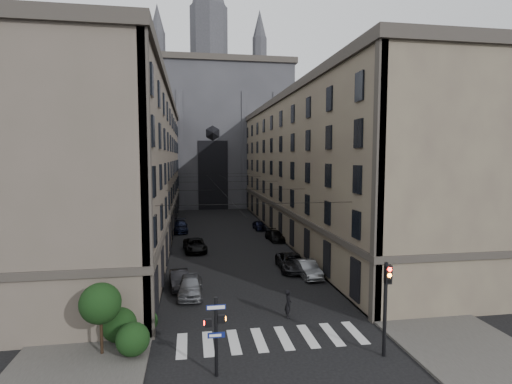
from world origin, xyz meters
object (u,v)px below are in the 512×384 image
car_left_midfar (195,245)px  car_right_midfar (275,236)px  gothic_tower (210,126)px  pedestrian_signal_left (216,331)px  car_left_far (180,226)px  car_right_near (308,269)px  car_right_far (259,225)px  car_left_midnear (179,279)px  car_right_midnear (292,262)px  car_left_near (190,286)px  pedestrian (288,304)px  traffic_light_right (386,298)px

car_left_midfar → car_right_midfar: bearing=16.6°
gothic_tower → pedestrian_signal_left: gothic_tower is taller
car_left_midfar → car_left_far: bearing=93.8°
pedestrian_signal_left → car_left_far: 38.90m
car_left_midfar → car_right_near: (9.88, -11.46, 0.02)m
pedestrian_signal_left → car_right_midfar: (9.58, 30.64, -1.68)m
car_right_far → car_left_far: bearing=176.8°
gothic_tower → car_left_midnear: gothic_tower is taller
gothic_tower → car_left_midnear: 62.25m
car_left_far → car_right_midnear: car_left_far is taller
car_left_midnear → car_right_near: (11.31, 1.15, 0.04)m
gothic_tower → car_left_far: bearing=-100.1°
car_left_far → car_right_far: car_left_far is taller
gothic_tower → car_right_midfar: 46.53m
car_left_midfar → car_right_far: 15.48m
car_left_near → car_left_far: bearing=94.7°
pedestrian_signal_left → car_left_far: bearing=94.0°
car_left_near → car_left_midnear: car_left_near is taller
gothic_tower → car_right_midfar: size_ratio=13.12×
car_left_midnear → car_left_far: (-0.57, 24.91, 0.11)m
car_left_far → car_right_midfar: size_ratio=1.25×
car_right_far → car_left_near: bearing=-113.1°
car_right_near → car_left_near: bearing=-165.3°
gothic_tower → pedestrian_signal_left: size_ratio=14.50×
car_left_near → car_left_midfar: 14.71m
car_left_midnear → car_right_midnear: 11.03m
car_left_far → car_right_far: 11.58m
car_left_midnear → car_right_midnear: car_right_midnear is taller
gothic_tower → car_right_midfar: bearing=-81.9°
pedestrian_signal_left → car_left_far: (-2.69, 38.78, -1.52)m
car_left_midnear → car_right_midfar: size_ratio=0.96×
car_left_near → car_right_midnear: (9.56, 5.62, -0.05)m
car_right_far → pedestrian: 32.45m
car_right_near → car_right_far: car_right_near is taller
pedestrian_signal_left → car_left_near: pedestrian_signal_left is taller
car_left_far → pedestrian_signal_left: bearing=-88.6°
car_left_near → pedestrian: 8.42m
car_left_midfar → car_right_near: car_right_near is taller
car_right_midnear → car_right_far: size_ratio=1.41×
car_left_midnear → pedestrian: bearing=-51.6°
gothic_tower → car_left_midnear: bearing=-95.4°
car_left_midnear → car_left_midfar: (1.43, 12.61, 0.02)m
car_left_near → car_right_near: car_left_near is taller
gothic_tower → car_right_near: 61.14m
car_right_midfar → car_left_midfar: bearing=-164.1°
car_left_midfar → car_right_far: (9.58, 12.16, -0.07)m
gothic_tower → car_right_far: (5.38, -34.83, -17.14)m
pedestrian_signal_left → car_right_near: size_ratio=0.90×
gothic_tower → pedestrian: 69.17m
traffic_light_right → car_right_near: traffic_light_right is taller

